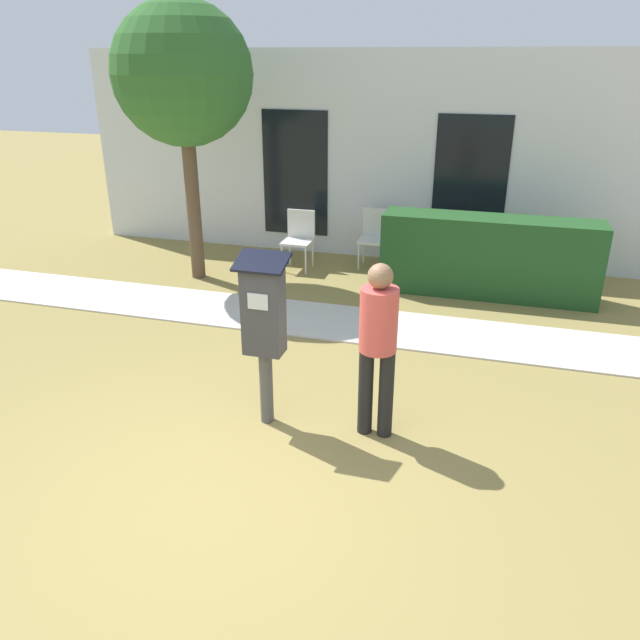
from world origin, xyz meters
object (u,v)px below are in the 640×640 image
at_px(parking_meter, 264,319).
at_px(outdoor_chair_left, 299,235).
at_px(outdoor_chair_middle, 375,233).
at_px(person_standing, 378,338).
at_px(outdoor_chair_right, 446,241).

xyz_separation_m(parking_meter, outdoor_chair_left, (-1.09, 4.34, -0.49)).
distance_m(outdoor_chair_left, outdoor_chair_middle, 1.19).
bearing_deg(parking_meter, outdoor_chair_left, 104.09).
bearing_deg(outdoor_chair_left, outdoor_chair_middle, 2.11).
xyz_separation_m(person_standing, outdoor_chair_middle, (-0.96, 4.68, -0.40)).
xyz_separation_m(outdoor_chair_left, outdoor_chair_right, (2.22, 0.30, 0.00)).
bearing_deg(outdoor_chair_middle, parking_meter, -82.66).
height_order(parking_meter, person_standing, parking_meter).
relative_size(outdoor_chair_middle, outdoor_chair_right, 1.00).
relative_size(person_standing, outdoor_chair_middle, 1.76).
distance_m(parking_meter, outdoor_chair_middle, 4.78).
relative_size(outdoor_chair_left, outdoor_chair_right, 1.00).
distance_m(parking_meter, outdoor_chair_left, 4.50).
relative_size(person_standing, outdoor_chair_right, 1.76).
bearing_deg(person_standing, outdoor_chair_right, 116.85).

